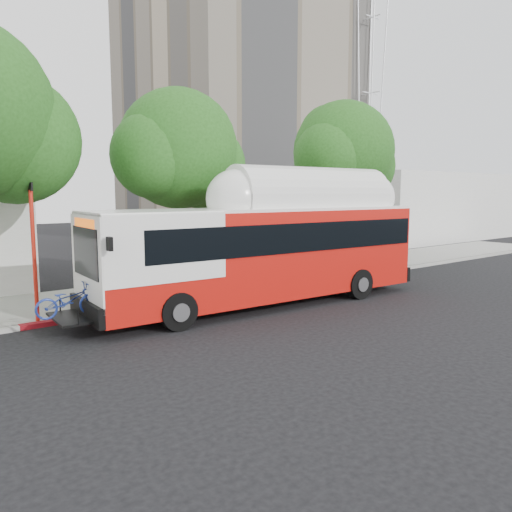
{
  "coord_description": "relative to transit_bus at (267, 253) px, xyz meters",
  "views": [
    {
      "loc": [
        -11.57,
        -12.73,
        4.31
      ],
      "look_at": [
        0.8,
        3.0,
        1.75
      ],
      "focal_mm": 35.0,
      "sensor_mm": 36.0,
      "label": 1
    }
  ],
  "objects": [
    {
      "name": "curb_strip",
      "position": [
        -0.46,
        2.02,
        -1.92
      ],
      "size": [
        60.0,
        0.3,
        0.15
      ],
      "primitive_type": "cube",
      "color": "gray",
      "rests_on": "ground"
    },
    {
      "name": "sidewalk",
      "position": [
        -0.46,
        4.62,
        -1.92
      ],
      "size": [
        60.0,
        5.0,
        0.15
      ],
      "primitive_type": "cube",
      "color": "gray",
      "rests_on": "ground"
    },
    {
      "name": "ground",
      "position": [
        -0.46,
        -1.88,
        -2.0
      ],
      "size": [
        120.0,
        120.0,
        0.0
      ],
      "primitive_type": "plane",
      "color": "black",
      "rests_on": "ground"
    },
    {
      "name": "comms_tower",
      "position": [
        25.54,
        16.12,
        18.0
      ],
      "size": [
        2.8,
        2.8,
        40.0
      ],
      "primitive_type": null,
      "color": "silver",
      "rests_on": "ground"
    },
    {
      "name": "signal_pole",
      "position": [
        -7.82,
        2.28,
        0.38
      ],
      "size": [
        0.13,
        0.44,
        4.63
      ],
      "color": "red",
      "rests_on": "ground"
    },
    {
      "name": "horizon_block",
      "position": [
        29.54,
        14.12,
        1.0
      ],
      "size": [
        20.0,
        12.0,
        6.0
      ],
      "primitive_type": "cube",
      "color": "silver",
      "rests_on": "ground"
    },
    {
      "name": "street_tree_right",
      "position": [
        8.98,
        3.97,
        4.26
      ],
      "size": [
        6.21,
        5.4,
        9.18
      ],
      "color": "#2D2116",
      "rests_on": "ground"
    },
    {
      "name": "street_tree_mid",
      "position": [
        -1.05,
        4.17,
        3.91
      ],
      "size": [
        5.75,
        5.0,
        8.62
      ],
      "color": "#2D2116",
      "rests_on": "ground"
    },
    {
      "name": "red_curb_segment",
      "position": [
        -3.46,
        2.02,
        -1.92
      ],
      "size": [
        10.0,
        0.32,
        0.16
      ],
      "primitive_type": "cube",
      "color": "maroon",
      "rests_on": "ground"
    },
    {
      "name": "transit_bus",
      "position": [
        0.0,
        0.0,
        0.0
      ],
      "size": [
        14.56,
        3.62,
        4.27
      ],
      "rotation": [
        0.0,
        0.0,
        -0.05
      ],
      "color": "red",
      "rests_on": "ground"
    },
    {
      "name": "apartment_tower",
      "position": [
        17.54,
        26.12,
        15.62
      ],
      "size": [
        18.0,
        18.0,
        37.0
      ],
      "color": "tan",
      "rests_on": "ground"
    }
  ]
}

